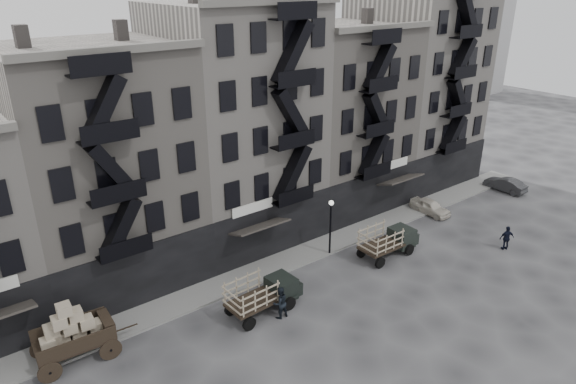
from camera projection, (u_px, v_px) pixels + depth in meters
ground at (322, 284)px, 33.48m from camera, size 140.00×140.00×0.00m
sidewalk at (287, 260)px, 36.19m from camera, size 55.00×2.50×0.15m
building_midwest at (101, 168)px, 32.09m from camera, size 10.00×11.35×16.20m
building_center at (236, 126)px, 37.32m from camera, size 10.00×11.35×18.20m
building_mideast at (337, 118)px, 43.34m from camera, size 10.00×11.35×16.20m
building_east at (415, 86)px, 48.38m from camera, size 10.00×11.35×19.20m
lamp_post at (331, 220)px, 35.98m from camera, size 0.36×0.36×4.28m
wagon at (69, 328)px, 26.19m from camera, size 4.28×2.49×3.51m
stake_truck_west at (263, 291)px, 30.31m from camera, size 4.91×2.20×2.42m
stake_truck_east at (388, 238)px, 36.45m from camera, size 4.84×2.08×2.40m
car_east at (430, 207)px, 43.22m from camera, size 1.46×3.62×1.23m
car_far at (505, 184)px, 47.80m from camera, size 1.42×3.87×1.27m
pedestrian_mid at (280, 303)px, 29.91m from camera, size 1.02×0.82×2.03m
policeman at (507, 238)px, 37.43m from camera, size 1.17×0.93×1.86m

